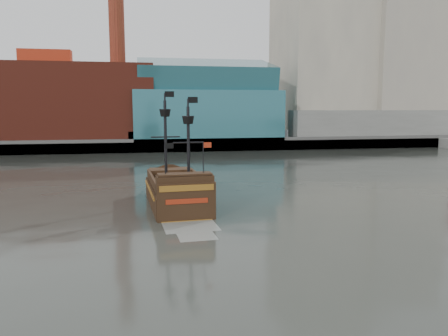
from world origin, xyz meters
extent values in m
plane|color=#262924|center=(0.00, 0.00, 0.00)|extent=(400.00, 400.00, 0.00)
cube|color=slate|center=(0.00, 92.00, 1.00)|extent=(220.00, 60.00, 2.00)
cube|color=#4C4C49|center=(0.00, 62.50, 1.30)|extent=(220.00, 1.00, 2.60)
cube|color=maroon|center=(-22.00, 72.00, 9.50)|extent=(42.00, 18.00, 15.00)
cube|color=#2A6570|center=(10.00, 70.00, 7.00)|extent=(30.00, 16.00, 10.00)
cube|color=#B8AF99|center=(40.00, 80.00, 25.00)|extent=(20.00, 22.00, 46.00)
cube|color=#9F9886|center=(58.00, 76.00, 21.00)|extent=(18.00, 18.00, 38.00)
cube|color=#B8AF99|center=(50.00, 97.00, 28.00)|extent=(24.00, 20.00, 52.00)
cube|color=slate|center=(48.00, 66.00, 5.00)|extent=(40.00, 6.00, 6.00)
cylinder|color=maroon|center=(-8.00, 74.00, 28.00)|extent=(3.20, 3.20, 22.00)
cube|color=#2A6570|center=(10.00, 70.00, 15.00)|extent=(28.00, 14.94, 8.78)
cube|color=maroon|center=(75.00, 82.00, 33.00)|extent=(5.00, 2.50, 2.50)
cube|color=black|center=(-0.61, 15.55, 0.55)|extent=(5.21, 11.27, 2.39)
cube|color=brown|center=(-0.61, 15.55, 1.88)|extent=(4.69, 10.14, 0.28)
cube|color=black|center=(-0.86, 19.95, 2.20)|extent=(4.02, 2.42, 0.92)
cube|color=black|center=(-0.34, 10.78, 2.57)|extent=(4.44, 1.72, 1.65)
cube|color=black|center=(-0.29, 9.94, 1.10)|extent=(4.51, 0.49, 3.67)
cube|color=#8E5A1B|center=(-0.28, 9.81, 2.57)|extent=(4.13, 0.31, 0.46)
cube|color=#9B2710|center=(-0.28, 9.81, 1.56)|extent=(3.21, 0.26, 0.37)
cylinder|color=black|center=(-1.42, 16.88, 5.60)|extent=(0.27, 0.27, 7.17)
cylinder|color=black|center=(0.31, 13.94, 5.33)|extent=(0.27, 0.27, 6.61)
cone|color=black|center=(-1.42, 16.88, 8.08)|extent=(1.07, 1.07, 0.64)
cone|color=black|center=(0.31, 13.94, 7.53)|extent=(1.07, 1.07, 0.64)
cube|color=black|center=(-1.01, 16.91, 9.74)|extent=(0.83, 0.07, 0.51)
cube|color=black|center=(0.72, 13.97, 9.19)|extent=(0.83, 0.07, 0.51)
cube|color=gray|center=(-0.20, 8.39, 0.01)|extent=(4.09, 3.52, 0.01)
camera|label=1|loc=(-3.54, -22.36, 8.55)|focal=35.00mm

